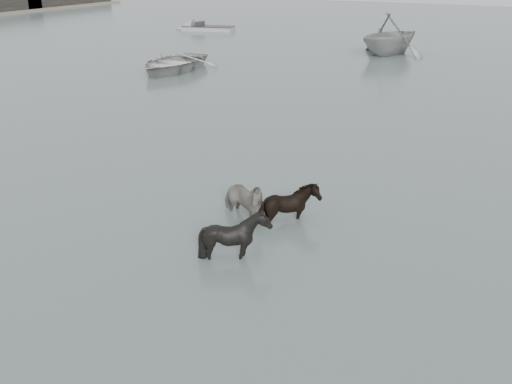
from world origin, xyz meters
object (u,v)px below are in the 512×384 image
at_px(pony_pinto, 242,192).
at_px(pony_black, 235,229).
at_px(pony_dark, 289,197).
at_px(rowboat_lead, 172,61).

height_order(pony_pinto, pony_black, pony_pinto).
bearing_deg(pony_black, pony_dark, 4.92).
relative_size(pony_pinto, pony_dark, 1.24).
relative_size(pony_pinto, rowboat_lead, 0.30).
xyz_separation_m(pony_black, rowboat_lead, (-13.42, 16.87, -0.12)).
distance_m(pony_dark, rowboat_lead, 20.14).
height_order(pony_pinto, pony_dark, pony_pinto).
distance_m(pony_pinto, pony_dark, 1.15).
height_order(pony_black, rowboat_lead, pony_black).
bearing_deg(rowboat_lead, pony_black, -55.26).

